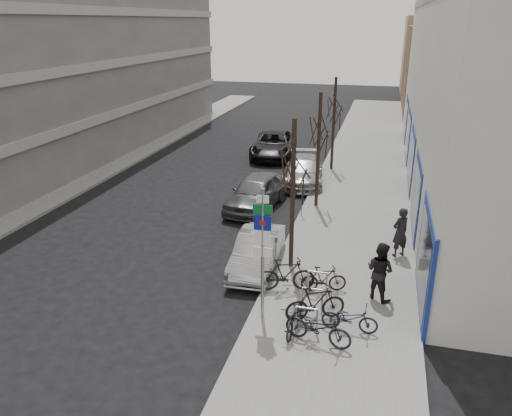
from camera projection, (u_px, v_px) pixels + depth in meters
The scene contains 25 objects.
ground at pixel (188, 310), 15.59m from camera, with size 120.00×120.00×0.00m, color black.
sidewalk_east at pixel (356, 210), 23.57m from camera, with size 5.00×70.00×0.15m, color slate.
sidewalk_west at pixel (68, 185), 27.19m from camera, with size 3.00×70.00×0.15m, color slate.
brick_building_far at pixel (471, 71), 47.38m from camera, with size 12.00×14.00×8.00m, color brown.
tan_building_far at pixel (459, 55), 60.67m from camera, with size 13.00×12.00×9.00m, color #937A5B.
highway_sign_pole at pixel (263, 247), 14.15m from camera, with size 0.55×0.10×4.20m.
bike_rack at pixel (312, 298), 15.01m from camera, with size 0.66×2.26×0.83m.
tree_near at pixel (294, 160), 16.70m from camera, with size 1.80×1.80×5.50m.
tree_mid at pixel (320, 123), 22.59m from camera, with size 1.80×1.80×5.50m.
tree_far at pixel (335, 102), 28.48m from camera, with size 1.80×1.80×5.50m.
meter_front at pixel (276, 251), 17.48m from camera, with size 0.10×0.08×1.27m.
meter_mid at pixel (302, 199), 22.46m from camera, with size 0.10×0.08×1.27m.
meter_back at pixel (319, 167), 27.44m from camera, with size 0.10×0.08×1.27m.
bike_near_left at pixel (295, 314), 14.14m from camera, with size 0.53×1.75×1.07m, color black.
bike_near_right at pixel (315, 303), 14.62m from camera, with size 0.55×1.86×1.13m, color black.
bike_mid_curb at pixel (350, 316), 14.11m from camera, with size 0.48×1.60×0.98m, color black.
bike_mid_inner at pixel (286, 274), 16.24m from camera, with size 0.57×1.92×1.17m, color black.
bike_far_curb at pixel (318, 325), 13.55m from camera, with size 0.58×1.91×1.16m, color black.
bike_far_inner at pixel (324, 279), 16.22m from camera, with size 0.45×1.51×0.92m, color black.
parked_car_front at pixel (257, 251), 17.98m from camera, with size 1.42×4.06×1.34m, color #B3B2B8.
parked_car_mid at pixel (256, 192), 23.76m from camera, with size 1.90×4.73×1.61m, color #555459.
parked_car_back at pixel (304, 171), 27.42m from camera, with size 2.02×4.97×1.44m, color #9F9FA4.
lane_car at pixel (274, 144), 32.94m from camera, with size 2.66×5.78×1.61m, color black.
pedestrian_near at pixel (400, 232), 18.52m from camera, with size 0.70×0.46×1.91m, color black.
pedestrian_far at pixel (380, 271), 15.65m from camera, with size 0.72×0.49×1.94m, color black.
Camera 1 is at (5.43, -12.50, 8.48)m, focal length 35.00 mm.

